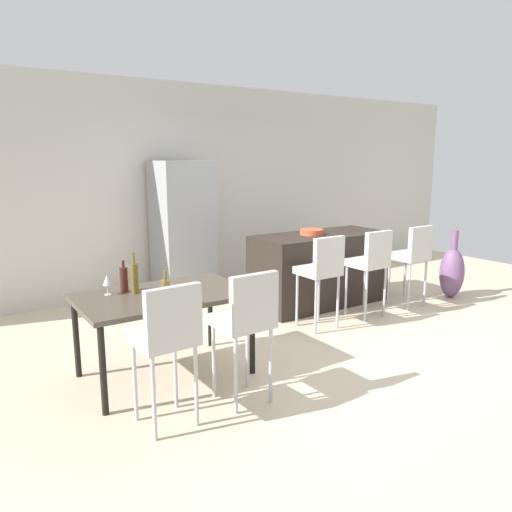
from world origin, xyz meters
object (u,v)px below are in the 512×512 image
dining_chair_near (167,333)px  kitchen_island (320,269)px  floor_vase (452,272)px  bar_chair_left (322,268)px  wine_bottle_corner (166,293)px  potted_plant (318,254)px  fruit_bowl (312,232)px  wine_bottle_near (134,278)px  dining_table (164,301)px  dining_chair_far (246,317)px  wine_glass_left (107,280)px  bar_chair_middle (371,260)px  wine_bottle_inner (124,279)px  refrigerator (183,229)px  bar_chair_right (413,253)px

dining_chair_near → kitchen_island: bearing=31.0°
floor_vase → kitchen_island: bearing=155.1°
bar_chair_left → wine_bottle_corner: size_ratio=3.60×
wine_bottle_corner → potted_plant: bearing=34.7°
wine_bottle_corner → fruit_bowl: (2.54, 1.31, 0.10)m
bar_chair_left → dining_chair_near: (-2.23, -0.97, 0.00)m
kitchen_island → wine_bottle_near: wine_bottle_near is taller
dining_table → floor_vase: size_ratio=1.54×
dining_chair_far → wine_glass_left: 1.27m
bar_chair_left → floor_vase: size_ratio=1.13×
dining_table → wine_bottle_corner: size_ratio=4.88×
bar_chair_middle → wine_bottle_inner: bar_chair_middle is taller
bar_chair_middle → refrigerator: size_ratio=0.57×
kitchen_island → fruit_bowl: fruit_bowl is taller
dining_table → potted_plant: 4.29m
wine_bottle_near → potted_plant: 4.41m
bar_chair_middle → bar_chair_right: 0.75m
wine_glass_left → bar_chair_left: bearing=-1.6°
bar_chair_right → dining_table: (-3.41, -0.15, -0.02)m
wine_glass_left → refrigerator: (1.65, 2.03, 0.06)m
wine_bottle_inner → refrigerator: (1.50, 2.00, 0.07)m
dining_table → wine_bottle_inner: size_ratio=5.19×
bar_chair_left → dining_chair_far: same height
kitchen_island → dining_chair_far: 2.84m
potted_plant → dining_chair_near: bearing=-142.4°
bar_chair_left → floor_vase: bar_chair_left is taller
bar_chair_middle → wine_bottle_corner: 2.86m
wine_bottle_inner → bar_chair_middle: bearing=-1.8°
fruit_bowl → potted_plant: 1.91m
wine_bottle_inner → wine_glass_left: size_ratio=1.57×
bar_chair_left → dining_table: (-1.91, -0.15, -0.02)m
bar_chair_left → bar_chair_middle: (0.75, 0.00, 0.00)m
kitchen_island → dining_chair_near: bearing=-149.0°
dining_chair_near → wine_bottle_corner: (0.18, 0.43, 0.16)m
bar_chair_left → wine_bottle_inner: bar_chair_left is taller
bar_chair_middle → dining_chair_near: bearing=-162.1°
bar_chair_left → wine_bottle_corner: bar_chair_left is taller
potted_plant → dining_table: bearing=-148.4°
wine_bottle_inner → fruit_bowl: bearing=14.4°
dining_table → fruit_bowl: fruit_bowl is taller
wine_glass_left → refrigerator: bearing=50.9°
bar_chair_middle → refrigerator: refrigerator is taller
wine_bottle_near → wine_bottle_inner: bearing=118.4°
wine_bottle_inner → refrigerator: refrigerator is taller
bar_chair_right → wine_glass_left: 3.82m
wine_bottle_inner → potted_plant: wine_bottle_inner is taller
kitchen_island → refrigerator: bearing=134.8°
dining_table → floor_vase: 4.25m
bar_chair_left → bar_chair_right: 1.50m
dining_table → wine_bottle_inner: (-0.25, 0.24, 0.18)m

